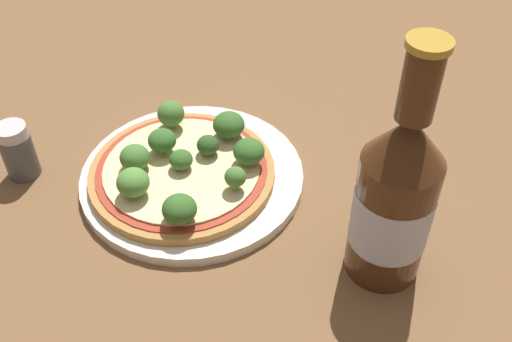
% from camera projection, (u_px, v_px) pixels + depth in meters
% --- Properties ---
extents(ground_plane, '(3.00, 3.00, 0.00)m').
position_uv_depth(ground_plane, '(207.00, 174.00, 0.67)').
color(ground_plane, brown).
extents(plate, '(0.24, 0.24, 0.01)m').
position_uv_depth(plate, '(192.00, 176.00, 0.66)').
color(plate, silver).
rests_on(plate, ground_plane).
extents(pizza, '(0.20, 0.20, 0.01)m').
position_uv_depth(pizza, '(182.00, 172.00, 0.65)').
color(pizza, '#B77F42').
rests_on(pizza, plate).
extents(broccoli_floret_0, '(0.03, 0.03, 0.03)m').
position_uv_depth(broccoli_floret_0, '(162.00, 140.00, 0.65)').
color(broccoli_floret_0, '#7A9E5B').
rests_on(broccoli_floret_0, pizza).
extents(broccoli_floret_1, '(0.03, 0.03, 0.03)m').
position_uv_depth(broccoli_floret_1, '(171.00, 114.00, 0.68)').
color(broccoli_floret_1, '#7A9E5B').
rests_on(broccoli_floret_1, pizza).
extents(broccoli_floret_2, '(0.03, 0.03, 0.03)m').
position_uv_depth(broccoli_floret_2, '(133.00, 182.00, 0.60)').
color(broccoli_floret_2, '#7A9E5B').
rests_on(broccoli_floret_2, pizza).
extents(broccoli_floret_3, '(0.03, 0.03, 0.02)m').
position_uv_depth(broccoli_floret_3, '(181.00, 160.00, 0.63)').
color(broccoli_floret_3, '#7A9E5B').
rests_on(broccoli_floret_3, pizza).
extents(broccoli_floret_4, '(0.04, 0.04, 0.03)m').
position_uv_depth(broccoli_floret_4, '(229.00, 125.00, 0.67)').
color(broccoli_floret_4, '#7A9E5B').
rests_on(broccoli_floret_4, pizza).
extents(broccoli_floret_5, '(0.03, 0.03, 0.03)m').
position_uv_depth(broccoli_floret_5, '(249.00, 152.00, 0.64)').
color(broccoli_floret_5, '#7A9E5B').
rests_on(broccoli_floret_5, pizza).
extents(broccoli_floret_6, '(0.03, 0.03, 0.03)m').
position_uv_depth(broccoli_floret_6, '(135.00, 158.00, 0.63)').
color(broccoli_floret_6, '#7A9E5B').
rests_on(broccoli_floret_6, pizza).
extents(broccoli_floret_7, '(0.02, 0.02, 0.03)m').
position_uv_depth(broccoli_floret_7, '(235.00, 177.00, 0.61)').
color(broccoli_floret_7, '#7A9E5B').
rests_on(broccoli_floret_7, pizza).
extents(broccoli_floret_8, '(0.03, 0.03, 0.03)m').
position_uv_depth(broccoli_floret_8, '(179.00, 209.00, 0.58)').
color(broccoli_floret_8, '#7A9E5B').
rests_on(broccoli_floret_8, pizza).
extents(broccoli_floret_9, '(0.02, 0.02, 0.02)m').
position_uv_depth(broccoli_floret_9, '(210.00, 146.00, 0.65)').
color(broccoli_floret_9, '#7A9E5B').
rests_on(broccoli_floret_9, pizza).
extents(beer_bottle, '(0.07, 0.07, 0.25)m').
position_uv_depth(beer_bottle, '(395.00, 198.00, 0.52)').
color(beer_bottle, '#472814').
rests_on(beer_bottle, ground_plane).
extents(pepper_shaker, '(0.04, 0.04, 0.07)m').
position_uv_depth(pepper_shaker, '(18.00, 151.00, 0.65)').
color(pepper_shaker, '#4C4C51').
rests_on(pepper_shaker, ground_plane).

